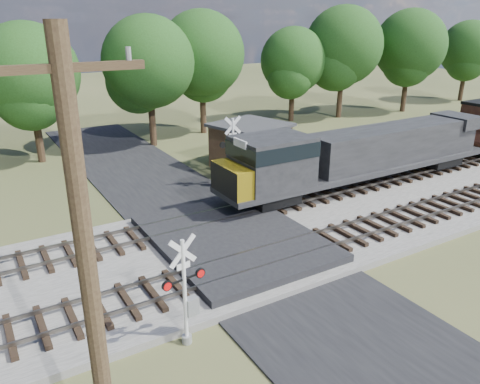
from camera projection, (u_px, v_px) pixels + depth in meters
ground at (238, 250)px, 22.05m from camera, size 160.00×160.00×0.00m
ballast_bed at (381, 203)px, 27.22m from camera, size 140.00×10.00×0.30m
road at (238, 249)px, 22.04m from camera, size 7.00×60.00×0.08m
crossing_panel at (233, 240)px, 22.35m from camera, size 7.00×9.00×0.62m
track_near at (317, 243)px, 21.81m from camera, size 140.00×2.60×0.33m
track_far at (259, 208)px, 25.82m from camera, size 140.00×2.60×0.33m
crossing_signal_near at (187, 300)px, 15.27m from camera, size 1.60×0.38×3.97m
crossing_signal_far at (232, 158)px, 29.75m from camera, size 1.85×0.40×4.59m
utility_pole at (92, 306)px, 8.38m from camera, size 2.52×0.34×10.29m
equipment_shed at (250, 145)px, 33.87m from camera, size 5.78×5.78×3.21m
treeline at (236, 60)px, 42.29m from camera, size 80.86×10.21×11.60m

